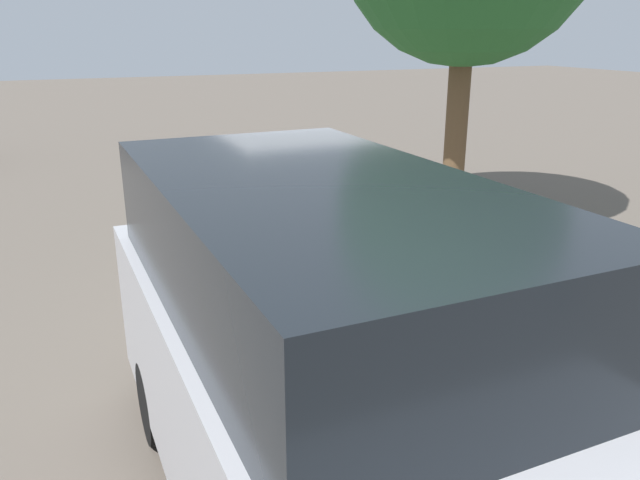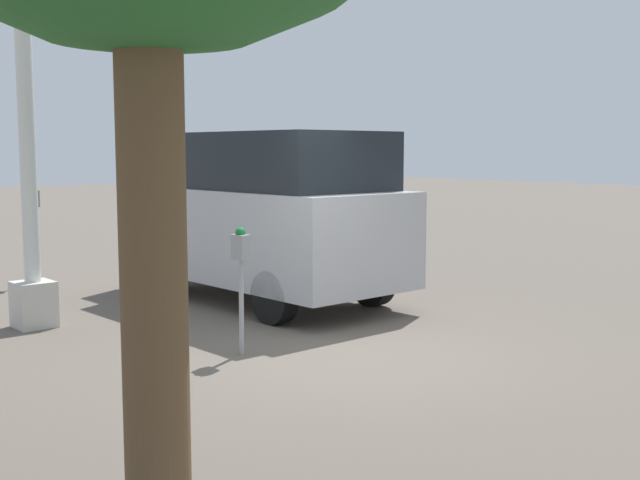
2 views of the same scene
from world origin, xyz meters
TOP-DOWN VIEW (x-y plane):
  - ground_plane at (0.00, 0.00)m, footprint 80.00×80.00m
  - parking_meter_near at (0.66, 0.67)m, footprint 0.20×0.11m
  - parking_meter_far at (6.31, 0.58)m, footprint 0.20×0.11m
  - lamp_post at (3.36, 1.79)m, footprint 0.44×0.44m
  - parked_van at (2.95, -1.32)m, footprint 4.43×2.01m

SIDE VIEW (x-z plane):
  - ground_plane at x=0.00m, z-range 0.00..0.00m
  - parking_meter_near at x=0.66m, z-range 0.32..1.65m
  - parking_meter_far at x=6.31m, z-range 0.37..1.93m
  - parked_van at x=2.95m, z-range 0.07..2.42m
  - lamp_post at x=3.36m, z-range -0.81..5.75m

